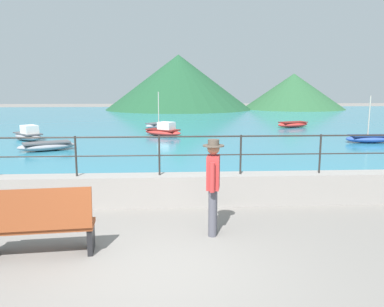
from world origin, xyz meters
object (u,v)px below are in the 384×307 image
(bench_main, at_px, (38,223))
(boat_2, at_px, (160,125))
(boat_4, at_px, (163,131))
(boat_3, at_px, (47,146))
(boat_5, at_px, (370,138))
(boat_7, at_px, (28,135))
(boat_6, at_px, (293,124))
(person_walking, at_px, (213,182))

(bench_main, height_order, boat_2, boat_2)
(bench_main, distance_m, boat_4, 15.17)
(boat_2, distance_m, boat_4, 4.07)
(boat_2, xyz_separation_m, boat_3, (-4.50, -8.81, -0.01))
(bench_main, height_order, boat_3, bench_main)
(boat_3, bearing_deg, bench_main, -73.62)
(bench_main, bearing_deg, boat_5, 45.54)
(bench_main, bearing_deg, boat_7, 109.94)
(bench_main, xyz_separation_m, boat_6, (10.26, 19.20, -0.30))
(boat_6, bearing_deg, boat_3, -146.24)
(bench_main, height_order, boat_6, bench_main)
(person_walking, xyz_separation_m, boat_7, (-7.80, 12.89, -0.65))
(bench_main, relative_size, boat_2, 0.75)
(boat_7, bearing_deg, boat_5, -6.35)
(boat_2, xyz_separation_m, boat_7, (-6.43, -5.47, 0.06))
(boat_5, bearing_deg, boat_3, -174.15)
(boat_7, bearing_deg, boat_3, -60.07)
(boat_7, bearing_deg, bench_main, -70.06)
(person_walking, height_order, boat_4, person_walking)
(person_walking, distance_m, boat_6, 19.88)
(boat_3, bearing_deg, boat_7, 119.93)
(boat_5, bearing_deg, bench_main, -134.46)
(boat_3, relative_size, boat_6, 1.00)
(boat_4, relative_size, boat_5, 1.03)
(boat_3, relative_size, boat_5, 1.07)
(person_walking, bearing_deg, bench_main, -164.81)
(boat_7, bearing_deg, person_walking, -58.81)
(bench_main, height_order, boat_5, boat_5)
(person_walking, height_order, boat_3, person_walking)
(boat_7, bearing_deg, boat_6, 20.01)
(boat_6, bearing_deg, boat_4, -154.07)
(boat_3, xyz_separation_m, boat_4, (4.79, 4.75, 0.07))
(boat_2, height_order, boat_3, boat_2)
(boat_3, relative_size, boat_7, 1.06)
(boat_2, distance_m, boat_5, 12.49)
(boat_4, bearing_deg, boat_6, 25.93)
(boat_3, distance_m, boat_4, 6.74)
(boat_2, xyz_separation_m, boat_4, (0.28, -4.06, 0.06))
(bench_main, height_order, boat_7, bench_main)
(person_walking, relative_size, boat_5, 0.76)
(boat_5, distance_m, boat_7, 16.66)
(person_walking, relative_size, boat_3, 0.71)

